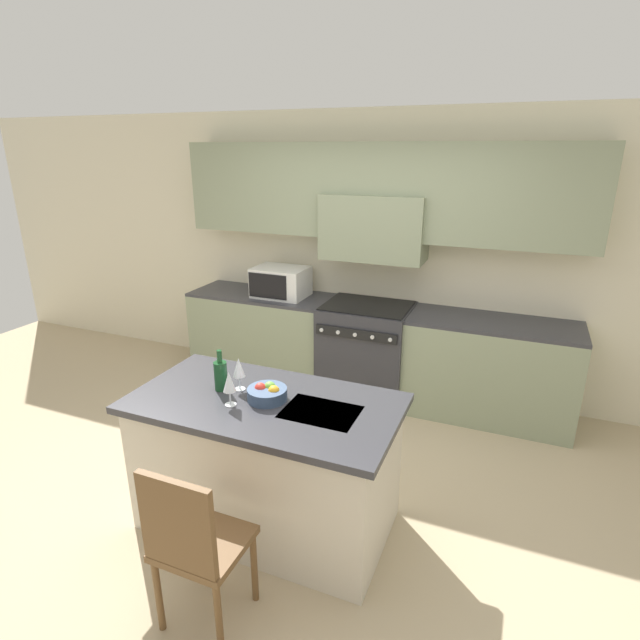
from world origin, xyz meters
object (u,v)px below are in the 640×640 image
at_px(island_chair, 194,542).
at_px(wine_bottle, 221,375).
at_px(microwave, 281,282).
at_px(fruit_bowl, 267,393).
at_px(wine_glass_far, 239,368).
at_px(range_stove, 366,350).
at_px(wine_glass_near, 229,383).

xyz_separation_m(island_chair, wine_bottle, (-0.37, 0.85, 0.45)).
relative_size(microwave, fruit_bowl, 2.17).
bearing_deg(fruit_bowl, island_chair, -87.77).
height_order(microwave, wine_glass_far, microwave).
distance_m(island_chair, wine_glass_far, 1.05).
relative_size(wine_bottle, fruit_bowl, 1.10).
distance_m(range_stove, microwave, 1.10).
bearing_deg(wine_glass_near, island_chair, -73.75).
bearing_deg(wine_bottle, microwave, 106.07).
xyz_separation_m(island_chair, wine_glass_far, (-0.26, 0.89, 0.50)).
height_order(island_chair, wine_glass_far, wine_glass_far).
bearing_deg(island_chair, range_stove, 90.15).
xyz_separation_m(microwave, fruit_bowl, (0.90, -1.98, -0.13)).
height_order(range_stove, wine_bottle, wine_bottle).
height_order(wine_glass_far, fruit_bowl, wine_glass_far).
bearing_deg(wine_glass_far, wine_bottle, -158.97).
relative_size(range_stove, wine_bottle, 3.50).
relative_size(island_chair, wine_glass_far, 4.45).
relative_size(range_stove, island_chair, 0.97).
bearing_deg(island_chair, wine_bottle, 113.33).
bearing_deg(range_stove, wine_bottle, -100.42).
xyz_separation_m(range_stove, wine_glass_near, (-0.19, -2.11, 0.57)).
bearing_deg(wine_glass_far, range_stove, 82.57).
relative_size(island_chair, wine_glass_near, 4.45).
height_order(range_stove, microwave, microwave).
distance_m(wine_glass_near, fruit_bowl, 0.25).
distance_m(island_chair, fruit_bowl, 0.93).
relative_size(microwave, wine_bottle, 1.98).
xyz_separation_m(microwave, wine_bottle, (0.57, -1.97, -0.07)).
distance_m(range_stove, wine_bottle, 2.05).
distance_m(island_chair, wine_glass_near, 0.88).
height_order(wine_glass_near, fruit_bowl, wine_glass_near).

